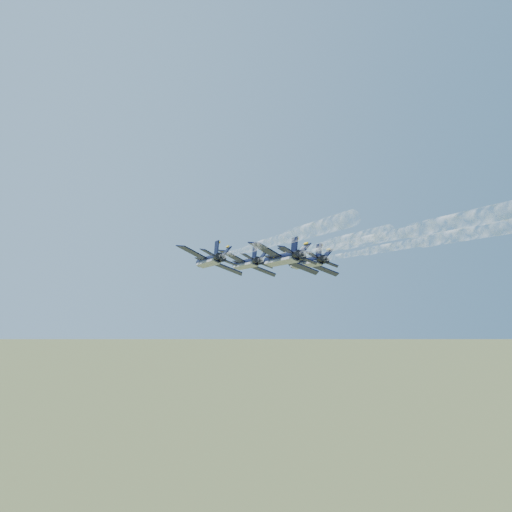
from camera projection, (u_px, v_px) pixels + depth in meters
name	position (u px, v px, depth m)	size (l,w,h in m)	color
jet_lead	(246.00, 263.00, 109.29)	(11.63, 16.10, 5.29)	black
jet_left	(209.00, 261.00, 97.06)	(11.63, 16.10, 5.29)	black
jet_right	(306.00, 262.00, 103.73)	(11.63, 16.10, 5.29)	black
jet_slot	(281.00, 259.00, 90.14)	(11.63, 16.10, 5.29)	black
smoke_trail_lead	(322.00, 254.00, 77.81)	(5.32, 42.80, 2.04)	white
smoke_trail_left	(282.00, 248.00, 65.58)	(5.32, 42.80, 2.04)	white
smoke_trail_right	(415.00, 252.00, 72.25)	(5.32, 42.80, 2.04)	white
smoke_trail_slot	(402.00, 244.00, 58.66)	(5.32, 42.80, 2.04)	white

